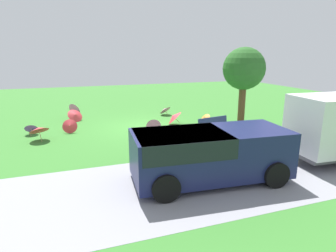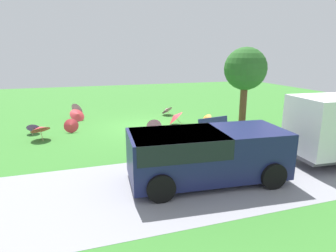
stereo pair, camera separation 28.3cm
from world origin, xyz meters
name	(u,v)px [view 1 (the left image)]	position (x,y,z in m)	size (l,w,h in m)	color
ground	(144,127)	(0.00, 0.00, 0.00)	(40.00, 40.00, 0.00)	#387A2D
road_strip	(200,181)	(0.00, 6.74, 0.00)	(40.00, 4.25, 0.01)	gray
van_dark	(205,152)	(-0.17, 6.70, 0.91)	(4.73, 2.43, 1.53)	#191E4C
park_bench	(211,126)	(-2.55, 2.51, 0.47)	(1.66, 0.77, 0.90)	navy
shade_tree	(244,70)	(-4.69, 1.68, 2.92)	(2.07, 2.07, 4.01)	brown
parasol_red_0	(39,129)	(4.87, 0.73, 0.51)	(1.09, 1.08, 0.78)	tan
parasol_red_1	(174,117)	(-1.62, 0.08, 0.45)	(1.12, 1.18, 0.84)	tan
parasol_pink_0	(153,126)	(-0.18, 1.22, 0.37)	(0.76, 0.72, 0.73)	tan
parasol_red_2	(75,115)	(3.26, -2.54, 0.35)	(1.05, 0.98, 0.70)	tan
parasol_pink_1	(165,110)	(-1.99, -2.48, 0.33)	(0.95, 0.93, 0.61)	tan
parasol_red_4	(70,126)	(3.59, -0.11, 0.34)	(0.72, 0.71, 0.69)	tan
parasol_orange_0	(205,118)	(-3.42, 0.17, 0.29)	(0.60, 0.66, 0.53)	tan
parasol_pink_2	(75,109)	(3.22, -3.91, 0.41)	(0.87, 0.88, 0.83)	tan
parasol_purple_1	(31,128)	(5.30, -0.43, 0.32)	(0.61, 0.60, 0.58)	tan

